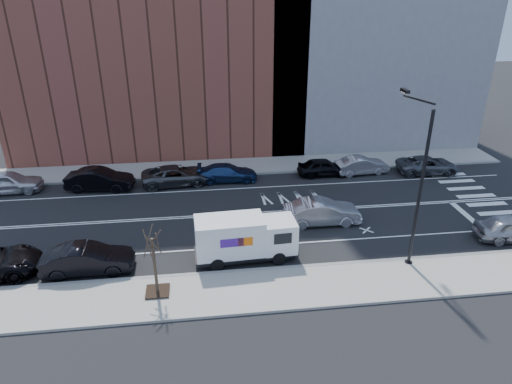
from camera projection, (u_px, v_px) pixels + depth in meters
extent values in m
plane|color=black|center=(268.00, 212.00, 31.90)|extent=(120.00, 120.00, 0.00)
cube|color=gray|center=(293.00, 288.00, 23.95)|extent=(44.00, 3.60, 0.15)
cube|color=gray|center=(253.00, 166.00, 39.79)|extent=(44.00, 3.60, 0.15)
cube|color=gray|center=(286.00, 268.00, 25.56)|extent=(44.00, 0.25, 0.17)
cube|color=gray|center=(255.00, 173.00, 38.17)|extent=(44.00, 0.25, 0.17)
cube|color=brown|center=(154.00, 27.00, 40.42)|extent=(26.00, 10.00, 22.00)
cube|color=slate|center=(373.00, 2.00, 41.86)|extent=(20.00, 10.00, 26.00)
cylinder|color=black|center=(420.00, 193.00, 24.15)|extent=(0.18, 0.18, 9.00)
cylinder|color=black|center=(408.00, 263.00, 26.00)|extent=(0.44, 0.44, 0.20)
sphere|color=black|center=(434.00, 111.00, 22.28)|extent=(0.20, 0.20, 0.20)
cylinder|color=black|center=(419.00, 100.00, 23.75)|extent=(0.11, 3.49, 0.48)
cube|color=black|center=(405.00, 91.00, 25.24)|extent=(0.25, 0.80, 0.18)
cube|color=#FFF2CC|center=(405.00, 92.00, 25.28)|extent=(0.18, 0.55, 0.03)
cube|color=black|center=(158.00, 291.00, 23.44)|extent=(1.20, 1.20, 0.04)
cylinder|color=#382B1E|center=(155.00, 266.00, 22.80)|extent=(0.16, 0.16, 3.20)
cylinder|color=#382B1E|center=(157.00, 242.00, 22.24)|extent=(0.06, 0.80, 1.44)
cylinder|color=#382B1E|center=(154.00, 239.00, 22.44)|extent=(0.81, 0.31, 1.19)
cylinder|color=#382B1E|center=(148.00, 241.00, 22.33)|extent=(0.58, 0.76, 1.50)
cylinder|color=#382B1E|center=(148.00, 244.00, 22.06)|extent=(0.47, 0.61, 1.37)
cylinder|color=#382B1E|center=(153.00, 244.00, 22.01)|extent=(0.72, 0.29, 1.13)
cube|color=black|center=(244.00, 252.00, 26.43)|extent=(5.80, 2.21, 0.28)
cube|color=silver|center=(279.00, 234.00, 26.33)|extent=(1.94, 2.07, 1.84)
cube|color=black|center=(295.00, 229.00, 26.36)|extent=(0.14, 1.70, 0.87)
cube|color=black|center=(283.00, 239.00, 25.32)|extent=(1.01, 0.09, 0.64)
cube|color=black|center=(275.00, 222.00, 27.11)|extent=(1.01, 0.09, 0.64)
cube|color=black|center=(293.00, 246.00, 26.86)|extent=(0.23, 1.85, 0.32)
cube|color=silver|center=(230.00, 236.00, 25.80)|extent=(3.96, 2.22, 2.12)
cube|color=#47198C|center=(232.00, 243.00, 24.82)|extent=(1.29, 0.08, 0.51)
cube|color=orange|center=(245.00, 242.00, 24.94)|extent=(0.83, 0.06, 0.51)
cube|color=#47198C|center=(227.00, 225.00, 26.66)|extent=(1.29, 0.08, 0.51)
cube|color=orange|center=(240.00, 224.00, 26.78)|extent=(0.83, 0.06, 0.51)
cylinder|color=black|center=(279.00, 258.00, 25.91)|extent=(0.79, 0.30, 0.77)
cylinder|color=black|center=(272.00, 242.00, 27.56)|extent=(0.79, 0.30, 0.77)
cylinder|color=black|center=(218.00, 264.00, 25.36)|extent=(0.79, 0.30, 0.77)
cylinder|color=black|center=(214.00, 247.00, 27.00)|extent=(0.79, 0.30, 0.77)
imported|color=#BCBCC1|center=(8.00, 182.00, 34.63)|extent=(5.00, 2.17, 1.68)
imported|color=black|center=(100.00, 179.00, 35.09)|extent=(5.26, 2.38, 1.67)
imported|color=#424448|center=(176.00, 175.00, 36.08)|extent=(5.61, 3.02, 1.50)
imported|color=navy|center=(227.00, 173.00, 36.71)|extent=(4.86, 2.16, 1.39)
imported|color=black|center=(324.00, 167.00, 37.71)|extent=(4.32, 1.81, 1.46)
imported|color=#A9A9AE|center=(362.00, 165.00, 38.09)|extent=(4.58, 1.98, 1.47)
imported|color=#4B4D52|center=(428.00, 165.00, 38.21)|extent=(5.23, 2.71, 1.41)
imported|color=#AEAEB3|center=(322.00, 212.00, 30.16)|extent=(5.05, 1.77, 1.66)
imported|color=black|center=(88.00, 259.00, 25.04)|extent=(4.96, 1.83, 1.62)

